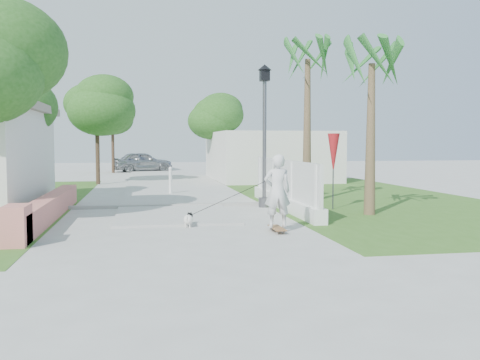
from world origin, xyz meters
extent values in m
plane|color=#B7B7B2|center=(0.00, 0.00, 0.00)|extent=(90.00, 90.00, 0.00)
cube|color=#B7B7B2|center=(0.00, 20.00, 0.03)|extent=(3.20, 36.00, 0.06)
cube|color=#999993|center=(0.00, 6.00, 0.05)|extent=(6.50, 0.25, 0.10)
cube|color=#37631F|center=(7.00, 8.00, 0.01)|extent=(8.00, 20.00, 0.01)
cube|color=#DF7872|center=(-3.30, 4.00, 0.30)|extent=(0.45, 8.00, 0.60)
cube|color=#DF7872|center=(-3.30, 0.20, 0.40)|extent=(0.45, 0.80, 0.80)
cube|color=white|center=(3.40, 5.00, 0.20)|extent=(0.35, 7.00, 0.40)
cube|color=white|center=(3.40, 5.00, 0.95)|extent=(0.10, 7.00, 1.10)
cube|color=white|center=(3.40, 1.80, 0.75)|extent=(0.14, 0.14, 1.50)
cube|color=white|center=(3.40, 4.00, 0.75)|extent=(0.14, 0.14, 1.50)
cube|color=white|center=(3.40, 6.20, 0.75)|extent=(0.14, 0.14, 1.50)
cube|color=white|center=(3.40, 8.20, 0.75)|extent=(0.14, 0.14, 1.50)
cube|color=silver|center=(6.00, 18.00, 1.30)|extent=(6.00, 8.00, 2.60)
cylinder|color=#59595E|center=(2.90, 5.50, 0.15)|extent=(0.36, 0.36, 0.30)
cylinder|color=#59595E|center=(2.90, 5.50, 2.00)|extent=(0.12, 0.12, 4.00)
cube|color=black|center=(2.90, 5.50, 4.10)|extent=(0.28, 0.28, 0.35)
cone|color=black|center=(2.90, 5.50, 4.35)|extent=(0.44, 0.44, 0.18)
cylinder|color=white|center=(0.20, 10.00, 0.50)|extent=(0.12, 0.12, 1.00)
sphere|color=white|center=(0.20, 10.00, 1.02)|extent=(0.14, 0.14, 0.14)
cylinder|color=#59595E|center=(4.80, 4.50, 1.00)|extent=(0.04, 0.04, 2.00)
cone|color=red|center=(4.80, 4.50, 1.70)|extent=(0.36, 0.36, 1.20)
cylinder|color=#4C3826|center=(-5.50, 8.50, 1.75)|extent=(0.20, 0.20, 3.50)
ellipsoid|color=#1F5017|center=(-5.50, 8.50, 3.25)|extent=(3.20, 3.20, 2.40)
ellipsoid|color=#1F5017|center=(-5.30, 8.30, 3.60)|extent=(2.72, 2.72, 2.05)
cylinder|color=#4C3826|center=(-3.00, 16.00, 1.92)|extent=(0.20, 0.20, 3.85)
ellipsoid|color=#1F5017|center=(-3.00, 16.00, 3.58)|extent=(3.40, 3.40, 2.55)
ellipsoid|color=#1F5017|center=(-2.80, 15.80, 3.92)|extent=(2.89, 2.89, 2.18)
ellipsoid|color=#1F5017|center=(-3.20, 16.20, 4.28)|extent=(2.55, 2.55, 1.90)
cylinder|color=#4C3826|center=(3.20, 20.00, 1.75)|extent=(0.20, 0.20, 3.50)
ellipsoid|color=#1F5017|center=(3.20, 20.00, 3.25)|extent=(3.00, 3.00, 2.25)
ellipsoid|color=#1F5017|center=(3.40, 19.80, 3.60)|extent=(2.55, 2.55, 1.92)
ellipsoid|color=#1F5017|center=(3.00, 20.20, 3.95)|extent=(2.25, 2.25, 1.68)
cylinder|color=#4C3826|center=(-2.80, 26.00, 1.92)|extent=(0.20, 0.20, 3.85)
ellipsoid|color=#1F5017|center=(-2.80, 26.00, 3.58)|extent=(3.20, 3.20, 2.40)
ellipsoid|color=#1F5017|center=(-2.60, 25.80, 3.92)|extent=(2.72, 2.72, 2.05)
ellipsoid|color=#1F5017|center=(-3.00, 26.20, 4.28)|extent=(2.40, 2.40, 1.79)
cone|color=brown|center=(4.60, 6.50, 2.40)|extent=(0.32, 0.32, 4.80)
cone|color=brown|center=(5.40, 3.20, 2.10)|extent=(0.32, 0.32, 4.20)
cube|color=#94643B|center=(2.13, 0.86, 0.09)|extent=(0.30, 0.88, 0.02)
imported|color=silver|center=(2.13, 0.86, 0.93)|extent=(0.63, 0.43, 1.66)
cylinder|color=gray|center=(2.06, 0.55, 0.03)|extent=(0.03, 0.06, 0.06)
cylinder|color=gray|center=(2.21, 0.55, 0.03)|extent=(0.03, 0.06, 0.06)
cylinder|color=gray|center=(2.06, 1.17, 0.03)|extent=(0.03, 0.06, 0.06)
cylinder|color=gray|center=(2.21, 1.17, 0.03)|extent=(0.03, 0.06, 0.06)
ellipsoid|color=white|center=(0.21, 1.93, 0.18)|extent=(0.32, 0.42, 0.24)
sphere|color=black|center=(0.26, 2.10, 0.25)|extent=(0.15, 0.15, 0.15)
sphere|color=white|center=(0.28, 2.17, 0.23)|extent=(0.07, 0.07, 0.07)
cone|color=black|center=(0.22, 2.11, 0.32)|extent=(0.04, 0.04, 0.05)
cone|color=black|center=(0.29, 2.09, 0.32)|extent=(0.04, 0.04, 0.05)
cylinder|color=white|center=(0.18, 2.03, 0.05)|extent=(0.03, 0.03, 0.11)
cylinder|color=white|center=(0.29, 2.00, 0.05)|extent=(0.03, 0.03, 0.11)
cylinder|color=white|center=(0.13, 1.86, 0.05)|extent=(0.03, 0.03, 0.11)
cylinder|color=white|center=(0.24, 1.83, 0.05)|extent=(0.03, 0.03, 0.11)
cylinder|color=white|center=(0.16, 1.76, 0.24)|extent=(0.05, 0.09, 0.09)
imported|color=#AEB1B6|center=(-0.84, 27.18, 0.70)|extent=(4.36, 2.54, 1.39)
camera|label=1|loc=(-0.85, -10.79, 2.02)|focal=40.00mm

